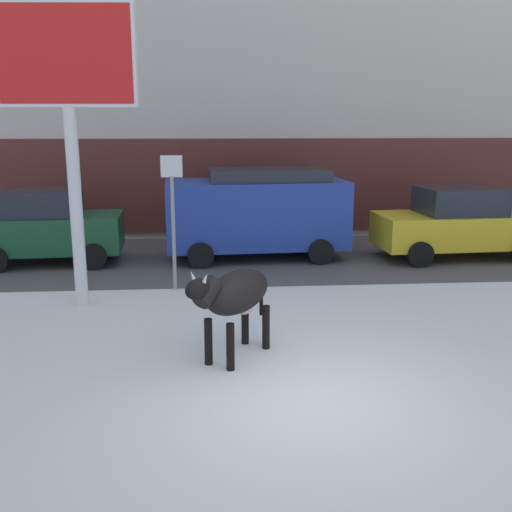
{
  "coord_description": "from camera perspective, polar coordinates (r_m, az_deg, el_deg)",
  "views": [
    {
      "loc": [
        -1.22,
        -6.86,
        3.48
      ],
      "look_at": [
        -0.42,
        3.52,
        1.1
      ],
      "focal_mm": 41.21,
      "sensor_mm": 36.0,
      "label": 1
    }
  ],
  "objects": [
    {
      "name": "car_darkgreen_hatchback",
      "position": [
        15.55,
        -19.52,
        2.68
      ],
      "size": [
        3.59,
        2.09,
        1.86
      ],
      "color": "#194C2D",
      "rests_on": "ground"
    },
    {
      "name": "cow_black",
      "position": [
        8.69,
        -2.03,
        -3.76
      ],
      "size": [
        1.46,
        1.77,
        1.54
      ],
      "color": "black",
      "rests_on": "ground"
    },
    {
      "name": "building_facade",
      "position": [
        21.04,
        -1.09,
        21.09
      ],
      "size": [
        44.0,
        6.1,
        13.0
      ],
      "color": "beige",
      "rests_on": "ground"
    },
    {
      "name": "street_sign",
      "position": [
        12.3,
        -8.07,
        4.28
      ],
      "size": [
        0.44,
        0.08,
        2.82
      ],
      "color": "gray",
      "rests_on": "ground"
    },
    {
      "name": "pedestrian_by_cars",
      "position": [
        18.49,
        -10.18,
        4.59
      ],
      "size": [
        0.36,
        0.24,
        1.73
      ],
      "color": "#282833",
      "rests_on": "ground"
    },
    {
      "name": "car_yellow_sedan",
      "position": [
        16.16,
        19.0,
        3.01
      ],
      "size": [
        4.3,
        2.17,
        1.84
      ],
      "color": "gold",
      "rests_on": "ground"
    },
    {
      "name": "car_blue_van",
      "position": [
        15.2,
        0.13,
        4.41
      ],
      "size": [
        4.7,
        2.33,
        2.32
      ],
      "color": "#233D9E",
      "rests_on": "ground"
    },
    {
      "name": "ground_plane",
      "position": [
        7.79,
        5.24,
        -13.72
      ],
      "size": [
        120.0,
        120.0,
        0.0
      ],
      "primitive_type": "plane",
      "color": "white"
    },
    {
      "name": "billboard",
      "position": [
        11.52,
        -17.9,
        16.43
      ],
      "size": [
        2.53,
        0.37,
        5.56
      ],
      "color": "silver",
      "rests_on": "ground"
    },
    {
      "name": "pedestrian_near_billboard",
      "position": [
        18.82,
        7.92,
        4.81
      ],
      "size": [
        0.36,
        0.24,
        1.73
      ],
      "color": "#282833",
      "rests_on": "ground"
    },
    {
      "name": "road_strip",
      "position": [
        15.42,
        0.27,
        -0.15
      ],
      "size": [
        60.0,
        5.6,
        0.01
      ],
      "primitive_type": "cube",
      "color": "#514F4C",
      "rests_on": "ground"
    }
  ]
}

